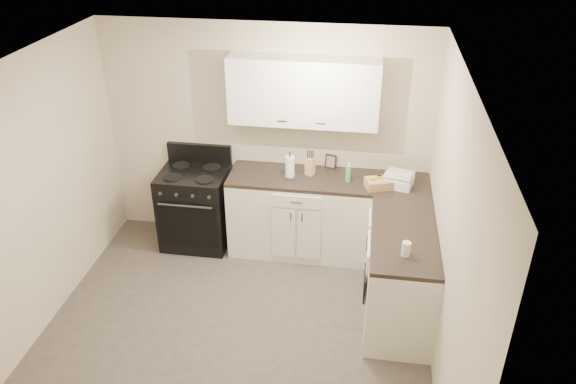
# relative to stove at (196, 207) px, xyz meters

# --- Properties ---
(floor) EXTENTS (3.60, 3.60, 0.00)m
(floor) POSITION_rel_stove_xyz_m (0.77, -1.48, -0.46)
(floor) COLOR #473F38
(floor) RESTS_ON ground
(ceiling) EXTENTS (3.60, 3.60, 0.00)m
(ceiling) POSITION_rel_stove_xyz_m (0.77, -1.48, 2.04)
(ceiling) COLOR white
(ceiling) RESTS_ON wall_back
(wall_back) EXTENTS (3.60, 0.00, 3.60)m
(wall_back) POSITION_rel_stove_xyz_m (0.77, 0.32, 0.79)
(wall_back) COLOR beige
(wall_back) RESTS_ON ground
(wall_right) EXTENTS (0.00, 3.60, 3.60)m
(wall_right) POSITION_rel_stove_xyz_m (2.57, -1.48, 0.79)
(wall_right) COLOR beige
(wall_right) RESTS_ON ground
(wall_left) EXTENTS (0.00, 3.60, 3.60)m
(wall_left) POSITION_rel_stove_xyz_m (-1.03, -1.48, 0.79)
(wall_left) COLOR beige
(wall_left) RESTS_ON ground
(base_cabinets_back) EXTENTS (1.55, 0.60, 0.90)m
(base_cabinets_back) POSITION_rel_stove_xyz_m (1.20, 0.02, -0.01)
(base_cabinets_back) COLOR silver
(base_cabinets_back) RESTS_ON floor
(base_cabinets_right) EXTENTS (0.60, 1.90, 0.90)m
(base_cabinets_right) POSITION_rel_stove_xyz_m (2.27, -0.63, -0.01)
(base_cabinets_right) COLOR silver
(base_cabinets_right) RESTS_ON floor
(countertop_back) EXTENTS (1.55, 0.60, 0.04)m
(countertop_back) POSITION_rel_stove_xyz_m (1.20, 0.02, 0.46)
(countertop_back) COLOR black
(countertop_back) RESTS_ON base_cabinets_back
(countertop_right) EXTENTS (0.60, 1.90, 0.04)m
(countertop_right) POSITION_rel_stove_xyz_m (2.27, -0.63, 0.46)
(countertop_right) COLOR black
(countertop_right) RESTS_ON base_cabinets_right
(upper_cabinets) EXTENTS (1.55, 0.30, 0.70)m
(upper_cabinets) POSITION_rel_stove_xyz_m (1.20, 0.18, 1.38)
(upper_cabinets) COLOR white
(upper_cabinets) RESTS_ON wall_back
(stove) EXTENTS (0.74, 0.63, 0.90)m
(stove) POSITION_rel_stove_xyz_m (0.00, 0.00, 0.00)
(stove) COLOR black
(stove) RESTS_ON floor
(knife_block) EXTENTS (0.11, 0.11, 0.19)m
(knife_block) POSITION_rel_stove_xyz_m (1.29, 0.09, 0.58)
(knife_block) COLOR #D8B285
(knife_block) RESTS_ON countertop_back
(paper_towel) EXTENTS (0.13, 0.13, 0.24)m
(paper_towel) POSITION_rel_stove_xyz_m (1.08, 0.00, 0.60)
(paper_towel) COLOR white
(paper_towel) RESTS_ON countertop_back
(soap_bottle) EXTENTS (0.07, 0.07, 0.18)m
(soap_bottle) POSITION_rel_stove_xyz_m (1.71, -0.01, 0.57)
(soap_bottle) COLOR #45B45B
(soap_bottle) RESTS_ON countertop_back
(picture_frame) EXTENTS (0.13, 0.07, 0.16)m
(picture_frame) POSITION_rel_stove_xyz_m (1.50, 0.28, 0.56)
(picture_frame) COLOR black
(picture_frame) RESTS_ON countertop_back
(wicker_basket) EXTENTS (0.33, 0.27, 0.09)m
(wicker_basket) POSITION_rel_stove_xyz_m (2.03, -0.09, 0.53)
(wicker_basket) COLOR tan
(wicker_basket) RESTS_ON countertop_right
(countertop_grill) EXTENTS (0.32, 0.31, 0.10)m
(countertop_grill) POSITION_rel_stove_xyz_m (2.24, -0.02, 0.53)
(countertop_grill) COLOR white
(countertop_grill) RESTS_ON countertop_right
(glass_jar) EXTENTS (0.08, 0.08, 0.13)m
(glass_jar) POSITION_rel_stove_xyz_m (2.27, -1.28, 0.54)
(glass_jar) COLOR silver
(glass_jar) RESTS_ON countertop_right
(oven_mitt_near) EXTENTS (0.02, 0.14, 0.25)m
(oven_mitt_near) POSITION_rel_stove_xyz_m (1.95, -1.17, -0.00)
(oven_mitt_near) COLOR black
(oven_mitt_near) RESTS_ON base_cabinets_right
(oven_mitt_far) EXTENTS (0.02, 0.14, 0.24)m
(oven_mitt_far) POSITION_rel_stove_xyz_m (1.95, -0.96, -0.03)
(oven_mitt_far) COLOR black
(oven_mitt_far) RESTS_ON base_cabinets_right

